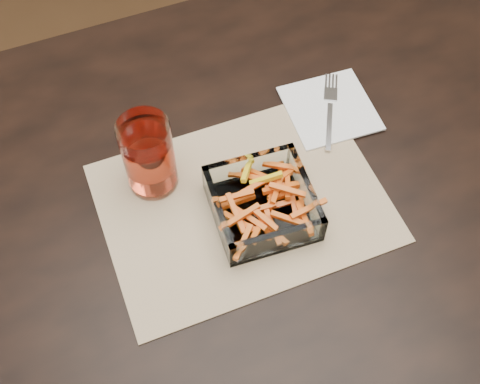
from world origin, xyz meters
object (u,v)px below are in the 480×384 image
(dining_table, at_px, (305,185))
(glass_bowl, at_px, (262,205))
(tumbler, at_px, (149,157))
(fork, at_px, (330,108))

(dining_table, height_order, glass_bowl, glass_bowl)
(dining_table, relative_size, tumbler, 11.20)
(fork, bearing_deg, glass_bowl, -113.99)
(dining_table, relative_size, glass_bowl, 9.70)
(tumbler, bearing_deg, fork, 4.18)
(dining_table, xyz_separation_m, tumbler, (-0.26, 0.05, 0.16))
(dining_table, height_order, fork, fork)
(tumbler, height_order, fork, tumbler)
(glass_bowl, bearing_deg, tumbler, 138.46)
(glass_bowl, xyz_separation_m, fork, (0.20, 0.15, -0.02))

